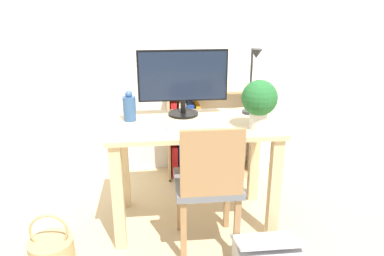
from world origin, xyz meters
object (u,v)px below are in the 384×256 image
at_px(vase, 129,108).
at_px(bookshelf, 197,140).
at_px(monitor, 183,79).
at_px(potted_plant, 259,100).
at_px(keyboard, 191,125).
at_px(desk_lamp, 253,75).
at_px(chair, 209,183).
at_px(basket, 52,250).

relative_size(vase, bookshelf, 0.26).
bearing_deg(monitor, potted_plant, -36.42).
relative_size(keyboard, desk_lamp, 0.68).
height_order(monitor, bookshelf, monitor).
relative_size(monitor, bookshelf, 0.77).
relative_size(potted_plant, bookshelf, 0.39).
bearing_deg(keyboard, chair, -73.05).
distance_m(desk_lamp, basket, 1.68).
height_order(vase, basket, vase).
xyz_separation_m(monitor, desk_lamp, (0.47, -0.07, 0.03)).
height_order(monitor, chair, monitor).
xyz_separation_m(chair, basket, (-0.96, -0.04, -0.38)).
xyz_separation_m(keyboard, vase, (-0.39, 0.15, 0.08)).
bearing_deg(monitor, chair, -77.43).
distance_m(vase, chair, 0.73).
bearing_deg(basket, monitor, 32.77).
relative_size(desk_lamp, chair, 0.54).
relative_size(chair, basket, 2.52).
height_order(desk_lamp, basket, desk_lamp).
bearing_deg(basket, vase, 43.53).
bearing_deg(monitor, vase, -166.61).
bearing_deg(potted_plant, monitor, 143.58).
height_order(chair, bookshelf, chair).
bearing_deg(bookshelf, vase, -129.17).
distance_m(monitor, basket, 1.36).
relative_size(vase, basket, 0.60).
bearing_deg(bookshelf, basket, -132.39).
height_order(desk_lamp, potted_plant, desk_lamp).
distance_m(monitor, desk_lamp, 0.47).
xyz_separation_m(potted_plant, bookshelf, (-0.28, 0.89, -0.60)).
height_order(chair, basket, chair).
relative_size(keyboard, bookshelf, 0.40).
bearing_deg(desk_lamp, basket, -160.00).
distance_m(vase, basket, 1.00).
height_order(monitor, vase, monitor).
xyz_separation_m(keyboard, basket, (-0.87, -0.31, -0.66)).
height_order(vase, potted_plant, potted_plant).
height_order(bookshelf, basket, bookshelf).
xyz_separation_m(vase, chair, (0.47, -0.41, -0.36)).
bearing_deg(vase, keyboard, -20.70).
distance_m(vase, potted_plant, 0.85).
xyz_separation_m(bookshelf, basket, (-1.01, -1.11, -0.24)).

